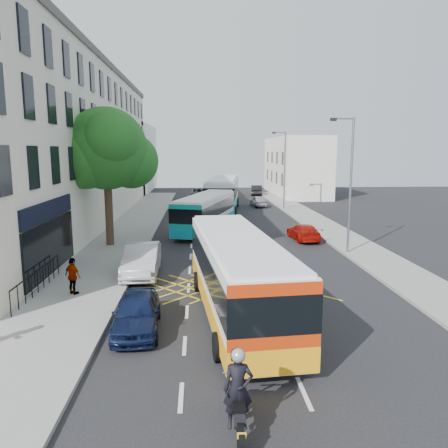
{
  "coord_description": "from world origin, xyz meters",
  "views": [
    {
      "loc": [
        -2.7,
        -13.34,
        6.27
      ],
      "look_at": [
        -1.3,
        10.53,
        2.2
      ],
      "focal_mm": 35.0,
      "sensor_mm": 36.0,
      "label": 1
    }
  ],
  "objects": [
    {
      "name": "distant_car_grey",
      "position": [
        -2.63,
        43.22,
        0.68
      ],
      "size": [
        2.36,
        4.96,
        1.37
      ],
      "primitive_type": "imported",
      "rotation": [
        0.0,
        0.0,
        -0.02
      ],
      "color": "#44454C",
      "rests_on": "ground"
    },
    {
      "name": "lamp_near",
      "position": [
        6.2,
        12.0,
        4.62
      ],
      "size": [
        1.45,
        0.15,
        8.0
      ],
      "color": "slate",
      "rests_on": "pavement_right"
    },
    {
      "name": "building_right",
      "position": [
        11.0,
        48.0,
        4.0
      ],
      "size": [
        6.0,
        18.0,
        8.0
      ],
      "primitive_type": "cube",
      "color": "silver",
      "rests_on": "ground"
    },
    {
      "name": "ground",
      "position": [
        0.0,
        0.0,
        0.0
      ],
      "size": [
        120.0,
        120.0,
        0.0
      ],
      "primitive_type": "plane",
      "color": "black",
      "rests_on": "ground"
    },
    {
      "name": "railings",
      "position": [
        -9.7,
        5.3,
        0.72
      ],
      "size": [
        0.08,
        5.6,
        1.14
      ],
      "primitive_type": null,
      "color": "black",
      "rests_on": "pavement_left"
    },
    {
      "name": "street_tree",
      "position": [
        -8.51,
        14.97,
        6.29
      ],
      "size": [
        6.3,
        5.7,
        8.8
      ],
      "color": "#382619",
      "rests_on": "pavement_left"
    },
    {
      "name": "bus_far",
      "position": [
        -0.16,
        31.81,
        1.8
      ],
      "size": [
        4.25,
        12.39,
        3.42
      ],
      "rotation": [
        0.0,
        0.0,
        -0.12
      ],
      "color": "silver",
      "rests_on": "ground"
    },
    {
      "name": "red_hatchback",
      "position": [
        4.66,
        16.4,
        0.57
      ],
      "size": [
        1.87,
        4.04,
        1.14
      ],
      "primitive_type": "imported",
      "rotation": [
        0.0,
        0.0,
        3.21
      ],
      "color": "#AB1007",
      "rests_on": "ground"
    },
    {
      "name": "pedestrian_far",
      "position": [
        -8.1,
        4.99,
        0.95
      ],
      "size": [
        0.99,
        0.87,
        1.6
      ],
      "primitive_type": "imported",
      "rotation": [
        0.0,
        0.0,
        2.51
      ],
      "color": "gray",
      "rests_on": "pavement_left"
    },
    {
      "name": "motorbike",
      "position": [
        -1.87,
        -4.48,
        0.95
      ],
      "size": [
        0.67,
        2.27,
        2.01
      ],
      "rotation": [
        0.0,
        0.0,
        -0.01
      ],
      "color": "black",
      "rests_on": "ground"
    },
    {
      "name": "bus_near",
      "position": [
        -1.26,
        2.64,
        1.62
      ],
      "size": [
        3.55,
        11.14,
        3.08
      ],
      "rotation": [
        0.0,
        0.0,
        0.09
      ],
      "color": "silver",
      "rests_on": "ground"
    },
    {
      "name": "terrace_main",
      "position": [
        -14.0,
        24.49,
        6.76
      ],
      "size": [
        8.3,
        45.0,
        13.5
      ],
      "color": "beige",
      "rests_on": "ground"
    },
    {
      "name": "distant_car_silver",
      "position": [
        4.04,
        34.89,
        0.64
      ],
      "size": [
        1.67,
        3.8,
        1.27
      ],
      "primitive_type": "imported",
      "rotation": [
        0.0,
        0.0,
        3.19
      ],
      "color": "#96979D",
      "rests_on": "ground"
    },
    {
      "name": "lamp_far",
      "position": [
        6.2,
        32.0,
        4.62
      ],
      "size": [
        1.45,
        0.15,
        8.0
      ],
      "color": "slate",
      "rests_on": "pavement_right"
    },
    {
      "name": "distant_car_dark",
      "position": [
        5.44,
        47.41,
        0.7
      ],
      "size": [
        1.94,
        4.38,
        1.4
      ],
      "primitive_type": "imported",
      "rotation": [
        0.0,
        0.0,
        3.03
      ],
      "color": "black",
      "rests_on": "ground"
    },
    {
      "name": "terrace_far",
      "position": [
        -14.0,
        55.0,
        5.0
      ],
      "size": [
        8.0,
        20.0,
        10.0
      ],
      "primitive_type": "cube",
      "color": "silver",
      "rests_on": "ground"
    },
    {
      "name": "pavement_left",
      "position": [
        -8.5,
        15.0,
        0.07
      ],
      "size": [
        5.0,
        70.0,
        0.15
      ],
      "primitive_type": "cube",
      "color": "gray",
      "rests_on": "ground"
    },
    {
      "name": "pavement_right",
      "position": [
        7.5,
        15.0,
        0.07
      ],
      "size": [
        3.0,
        70.0,
        0.15
      ],
      "primitive_type": "cube",
      "color": "gray",
      "rests_on": "ground"
    },
    {
      "name": "parked_car_silver",
      "position": [
        -5.6,
        8.29,
        0.79
      ],
      "size": [
        1.77,
        4.81,
        1.57
      ],
      "primitive_type": "imported",
      "rotation": [
        0.0,
        0.0,
        0.02
      ],
      "color": "#B4B6BD",
      "rests_on": "ground"
    },
    {
      "name": "bus_mid",
      "position": [
        -2.16,
        20.27,
        1.49
      ],
      "size": [
        5.15,
        10.31,
        2.83
      ],
      "rotation": [
        0.0,
        0.0,
        -0.29
      ],
      "color": "silver",
      "rests_on": "ground"
    },
    {
      "name": "parked_car_blue",
      "position": [
        -4.9,
        1.31,
        0.67
      ],
      "size": [
        1.79,
        3.99,
        1.33
      ],
      "primitive_type": "imported",
      "rotation": [
        0.0,
        0.0,
        0.05
      ],
      "color": "#0D1637",
      "rests_on": "ground"
    }
  ]
}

